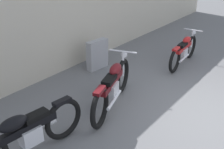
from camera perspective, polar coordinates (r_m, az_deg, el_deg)
name	(u,v)px	position (r m, az deg, el deg)	size (l,w,h in m)	color
ground_plane	(213,120)	(5.82, 20.34, -8.80)	(40.00, 40.00, 0.00)	slate
building_wall	(61,12)	(7.35, -10.55, 12.74)	(18.00, 0.30, 3.11)	beige
stone_marker	(97,55)	(7.49, -3.06, 4.17)	(0.65, 0.20, 0.81)	#9E9EA3
motorcycle_black	(26,134)	(4.54, -17.48, -11.77)	(2.18, 0.61, 0.98)	black
motorcycle_red	(184,50)	(8.00, 14.76, 4.90)	(1.96, 0.55, 0.88)	black
motorcycle_maroon	(113,86)	(5.65, 0.17, -2.36)	(2.15, 0.95, 1.01)	black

